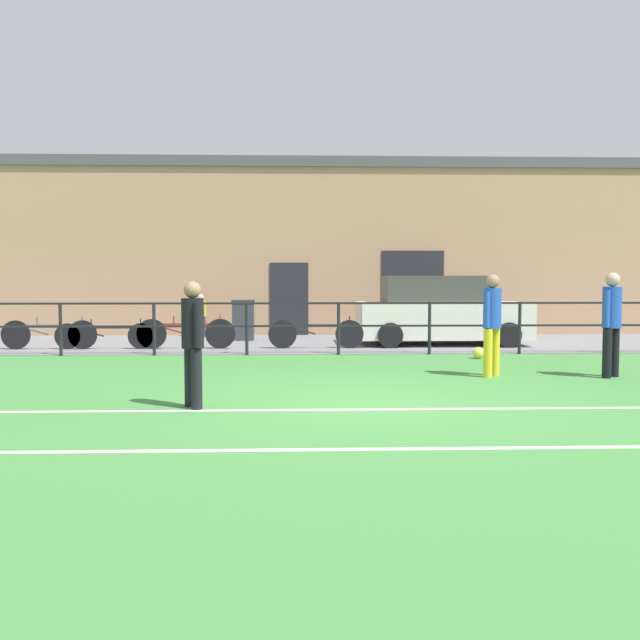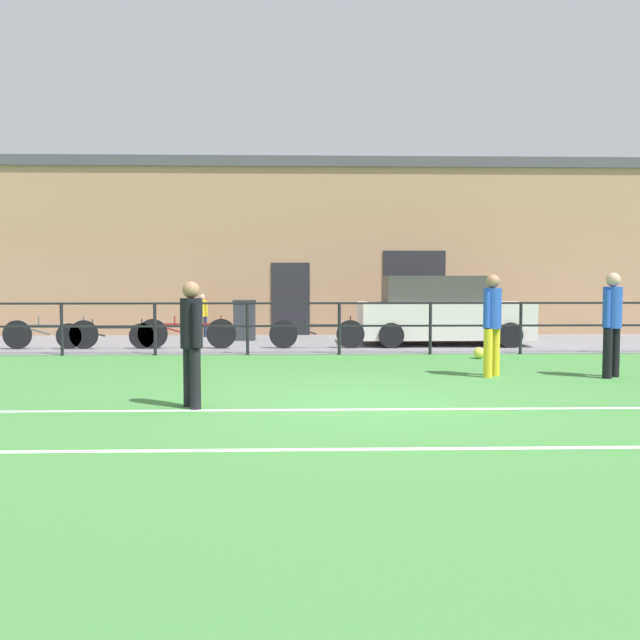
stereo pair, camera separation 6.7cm
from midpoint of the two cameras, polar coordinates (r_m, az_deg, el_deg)
ground at (r=9.65m, az=3.83°, el=-6.86°), size 60.00×44.00×0.04m
field_line_touchline at (r=9.26m, az=4.06°, el=-7.17°), size 36.00×0.11×0.00m
field_line_hash at (r=7.22m, az=5.77°, el=-10.25°), size 36.00×0.11×0.00m
pavement_strip at (r=18.05m, az=1.20°, el=-1.89°), size 48.00×5.00×0.02m
perimeter_fence at (r=15.50m, az=1.68°, el=-0.05°), size 36.07×0.07×1.15m
clubhouse_facade at (r=21.68m, az=0.70°, el=5.81°), size 28.00×2.56×5.13m
player_goalkeeper at (r=9.39m, az=-10.06°, el=-1.28°), size 0.29×0.41×1.66m
player_striker at (r=12.98m, az=22.52°, el=0.14°), size 0.40×0.35×1.78m
player_winger at (r=12.47m, az=13.79°, el=0.10°), size 0.37×0.38×1.75m
soccer_ball_match at (r=15.18m, az=12.76°, el=-2.59°), size 0.24×0.24×0.24m
spectator_child at (r=20.09m, az=-9.32°, el=0.59°), size 0.31×0.21×1.19m
parked_car_red at (r=17.93m, az=9.78°, el=0.63°), size 4.16×1.92×1.71m
bicycle_parked_0 at (r=17.65m, az=-20.71°, el=-1.06°), size 2.21×0.04×0.77m
bicycle_parked_1 at (r=16.70m, az=-0.15°, el=-1.10°), size 2.24×0.04×0.76m
bicycle_parked_3 at (r=16.89m, az=-10.52°, el=-1.05°), size 2.30×0.04×0.79m
bicycle_parked_4 at (r=17.29m, az=-16.74°, el=-1.19°), size 2.29×0.04×0.71m
trash_bin_0 at (r=18.90m, az=-5.97°, el=0.01°), size 0.59×0.50×1.07m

